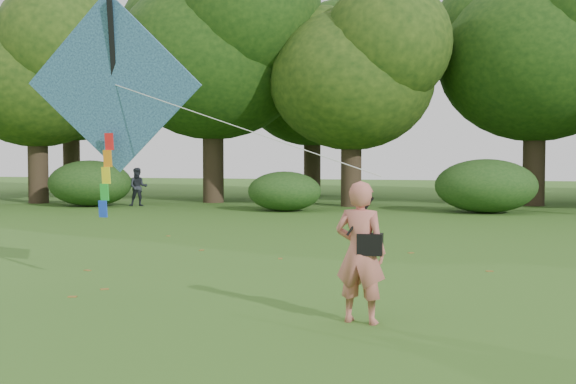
# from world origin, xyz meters

# --- Properties ---
(ground) EXTENTS (100.00, 100.00, 0.00)m
(ground) POSITION_xyz_m (0.00, 0.00, 0.00)
(ground) COLOR #265114
(ground) RESTS_ON ground
(man_kite_flyer) EXTENTS (0.70, 0.53, 1.72)m
(man_kite_flyer) POSITION_xyz_m (0.79, 0.61, 0.86)
(man_kite_flyer) COLOR #C2685B
(man_kite_flyer) RESTS_ON ground
(bystander_left) EXTENTS (0.89, 0.80, 1.51)m
(bystander_left) POSITION_xyz_m (-10.16, 18.22, 0.75)
(bystander_left) COLOR #23272F
(bystander_left) RESTS_ON ground
(crossbody_bag) EXTENTS (0.43, 0.20, 0.70)m
(crossbody_bag) POSITION_xyz_m (0.90, 0.58, 0.97)
(crossbody_bag) COLOR black
(crossbody_bag) RESTS_ON ground
(flying_kite) EXTENTS (5.61, 2.07, 3.39)m
(flying_kite) POSITION_xyz_m (-3.18, 2.19, 3.06)
(flying_kite) COLOR #286EB1
(flying_kite) RESTS_ON ground
(tree_line) EXTENTS (54.70, 15.30, 9.48)m
(tree_line) POSITION_xyz_m (1.67, 22.88, 5.60)
(tree_line) COLOR #3A2D1E
(tree_line) RESTS_ON ground
(shrub_band) EXTENTS (39.15, 3.22, 1.88)m
(shrub_band) POSITION_xyz_m (-0.72, 17.60, 0.86)
(shrub_band) COLOR #264919
(shrub_band) RESTS_ON ground
(fallen_leaves) EXTENTS (10.69, 11.57, 0.01)m
(fallen_leaves) POSITION_xyz_m (-1.60, 4.41, 0.01)
(fallen_leaves) COLOR brown
(fallen_leaves) RESTS_ON ground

